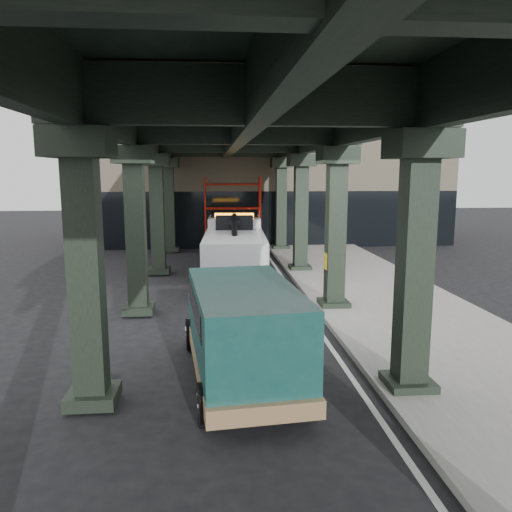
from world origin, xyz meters
TOP-DOWN VIEW (x-y plane):
  - ground at (0.00, 0.00)m, footprint 90.00×90.00m
  - sidewalk at (4.50, 2.00)m, footprint 5.00×40.00m
  - lane_stripe at (1.70, 2.00)m, footprint 0.12×38.00m
  - viaduct at (-0.40, 2.00)m, footprint 7.40×32.00m
  - building at (2.00, 20.00)m, footprint 22.00×10.00m
  - scaffolding at (0.00, 14.64)m, footprint 3.08×0.88m
  - tow_truck at (-0.26, 7.13)m, footprint 2.67×8.09m
  - towed_van at (-0.59, -3.21)m, footprint 2.50×5.33m

SIDE VIEW (x-z plane):
  - ground at x=0.00m, z-range 0.00..0.00m
  - lane_stripe at x=1.70m, z-range 0.00..0.01m
  - sidewalk at x=4.50m, z-range 0.00..0.15m
  - towed_van at x=-0.59m, z-range 0.08..2.17m
  - tow_truck at x=-0.26m, z-range -0.03..2.59m
  - scaffolding at x=0.00m, z-range 0.11..4.11m
  - building at x=2.00m, z-range 0.00..8.00m
  - viaduct at x=-0.40m, z-range 2.26..8.66m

